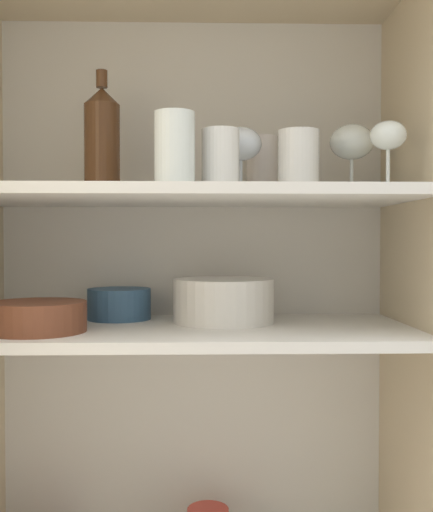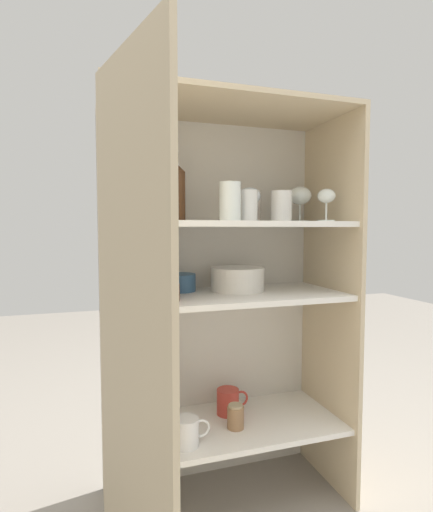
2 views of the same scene
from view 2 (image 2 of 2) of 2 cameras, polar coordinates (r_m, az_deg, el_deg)
name	(u,v)px [view 2 (image 2 of 2)]	position (r m, az deg, el deg)	size (l,w,h in m)	color
cupboard_back_panel	(211,302)	(1.67, -0.81, -6.56)	(0.89, 0.02, 1.45)	silver
cupboard_side_left	(104,320)	(1.41, -15.79, -8.73)	(0.02, 0.42, 1.45)	#CCB793
cupboard_side_right	(329,304)	(1.68, 15.78, -6.67)	(0.02, 0.42, 1.45)	#CCB793
cupboard_top_panel	(227,108)	(1.52, 1.52, 20.44)	(0.89, 0.42, 0.02)	#CCB793
shelf_board_lower	(227,426)	(1.64, 1.44, -23.13)	(0.86, 0.38, 0.02)	white
shelf_board_middle	(227,296)	(1.48, 1.47, -5.77)	(0.86, 0.38, 0.02)	white
shelf_board_upper	(227,224)	(1.46, 1.49, 4.56)	(0.86, 0.38, 0.02)	white
cupboard_door	(133,357)	(1.00, -11.89, -13.88)	(0.13, 0.43, 1.45)	tan
tumbler_glass_0	(248,206)	(1.41, 4.47, 7.16)	(0.07, 0.07, 0.11)	white
tumbler_glass_1	(252,206)	(1.62, 5.16, 7.08)	(0.07, 0.07, 0.13)	silver
tumbler_glass_2	(230,202)	(1.34, 1.93, 7.79)	(0.07, 0.07, 0.13)	white
tumbler_glass_3	(281,206)	(1.51, 9.25, 7.02)	(0.08, 0.08, 0.11)	white
wine_glass_0	(326,199)	(1.54, 15.43, 7.92)	(0.07, 0.07, 0.12)	white
wine_glass_1	(250,198)	(1.51, 4.75, 8.31)	(0.08, 0.08, 0.13)	white
wine_glass_2	(300,197)	(1.64, 11.85, 8.23)	(0.09, 0.09, 0.14)	white
wine_bottle	(175,191)	(1.45, -5.89, 9.18)	(0.07, 0.07, 0.24)	#4C2D19
plate_stack_white	(238,279)	(1.54, 3.02, -3.29)	(0.21, 0.21, 0.09)	white
mixing_bowl_large	(152,292)	(1.34, -9.13, -5.07)	(0.18, 0.18, 0.06)	brown
serving_bowl_small	(178,282)	(1.53, -5.52, -3.68)	(0.13, 0.13, 0.07)	#33567A
coffee_mug_primary	(187,432)	(1.48, -4.31, -23.75)	(0.13, 0.09, 0.10)	white
coffee_mug_extra_1	(228,401)	(1.68, 1.72, -20.06)	(0.13, 0.09, 0.10)	#BC3D33
coffee_mug_extra_2	(138,420)	(1.58, -11.20, -21.99)	(0.12, 0.08, 0.09)	#BC3D33
storage_jar	(236,417)	(1.58, 2.74, -21.94)	(0.06, 0.06, 0.09)	#99704C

